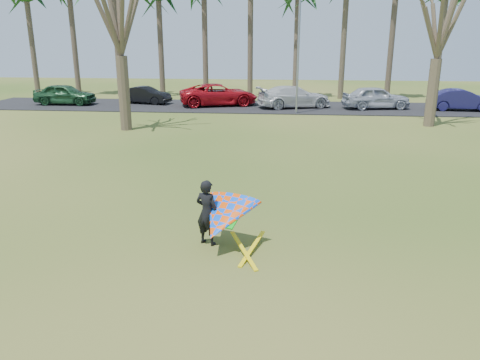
# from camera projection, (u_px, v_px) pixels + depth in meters

# --- Properties ---
(ground) EXTENTS (100.00, 100.00, 0.00)m
(ground) POSITION_uv_depth(u_px,v_px,m) (233.00, 241.00, 12.41)
(ground) COLOR #1F4910
(ground) RESTS_ON ground
(parking_strip) EXTENTS (46.00, 7.00, 0.06)m
(parking_strip) POSITION_uv_depth(u_px,v_px,m) (270.00, 107.00, 36.19)
(parking_strip) COLOR black
(parking_strip) RESTS_ON ground
(bare_tree_left) EXTENTS (6.60, 6.60, 9.70)m
(bare_tree_left) POSITION_uv_depth(u_px,v_px,m) (118.00, 4.00, 25.42)
(bare_tree_left) COLOR brown
(bare_tree_left) RESTS_ON ground
(bare_tree_right) EXTENTS (6.27, 6.27, 9.21)m
(bare_tree_right) POSITION_uv_depth(u_px,v_px,m) (442.00, 12.00, 26.66)
(bare_tree_right) COLOR brown
(bare_tree_right) RESTS_ON ground
(streetlight) EXTENTS (2.28, 0.18, 8.00)m
(streetlight) POSITION_uv_depth(u_px,v_px,m) (301.00, 48.00, 31.83)
(streetlight) COLOR gray
(streetlight) RESTS_ON ground
(car_0) EXTENTS (4.75, 1.91, 1.62)m
(car_0) POSITION_uv_depth(u_px,v_px,m) (65.00, 94.00, 37.09)
(car_0) COLOR #1C4626
(car_0) RESTS_ON parking_strip
(car_1) EXTENTS (4.30, 2.27, 1.35)m
(car_1) POSITION_uv_depth(u_px,v_px,m) (146.00, 95.00, 37.67)
(car_1) COLOR black
(car_1) RESTS_ON parking_strip
(car_2) EXTENTS (6.63, 4.55, 1.68)m
(car_2) POSITION_uv_depth(u_px,v_px,m) (219.00, 95.00, 36.60)
(car_2) COLOR #AA0D16
(car_2) RESTS_ON parking_strip
(car_3) EXTENTS (6.02, 3.97, 1.62)m
(car_3) POSITION_uv_depth(u_px,v_px,m) (294.00, 97.00, 35.49)
(car_3) COLOR silver
(car_3) RESTS_ON parking_strip
(car_4) EXTENTS (5.20, 2.86, 1.67)m
(car_4) POSITION_uv_depth(u_px,v_px,m) (376.00, 97.00, 34.90)
(car_4) COLOR #A7ACB5
(car_4) RESTS_ON parking_strip
(car_5) EXTENTS (4.75, 1.92, 1.53)m
(car_5) POSITION_uv_depth(u_px,v_px,m) (462.00, 100.00, 34.12)
(car_5) COLOR #1C1A4F
(car_5) RESTS_ON parking_strip
(kite_flyer) EXTENTS (2.13, 2.39, 2.02)m
(kite_flyer) POSITION_uv_depth(u_px,v_px,m) (221.00, 217.00, 11.79)
(kite_flyer) COLOR black
(kite_flyer) RESTS_ON ground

